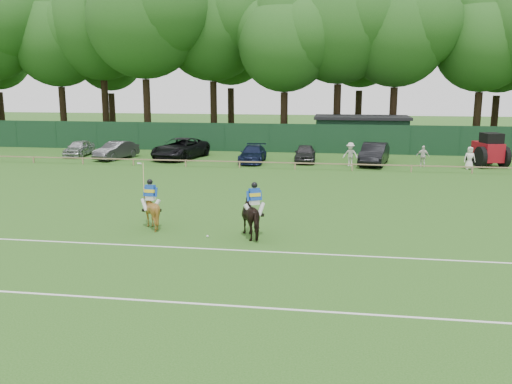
% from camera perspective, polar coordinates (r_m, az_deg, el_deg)
% --- Properties ---
extents(ground, '(160.00, 160.00, 0.00)m').
position_cam_1_polar(ground, '(21.23, -2.57, -5.29)').
color(ground, '#1E4C14').
rests_on(ground, ground).
extents(horse_dark, '(1.74, 2.19, 1.69)m').
position_cam_1_polar(horse_dark, '(21.70, -0.17, -2.58)').
color(horse_dark, black).
rests_on(horse_dark, ground).
extents(horse_chestnut, '(1.35, 1.49, 1.53)m').
position_cam_1_polar(horse_chestnut, '(23.50, -11.01, -1.89)').
color(horse_chestnut, brown).
rests_on(horse_chestnut, ground).
extents(sedan_silver, '(1.78, 3.95, 1.32)m').
position_cam_1_polar(sedan_silver, '(47.51, -18.13, 4.42)').
color(sedan_silver, '#ADB0B2').
rests_on(sedan_silver, ground).
extents(sedan_grey, '(2.57, 4.48, 1.40)m').
position_cam_1_polar(sedan_grey, '(44.81, -14.50, 4.27)').
color(sedan_grey, '#333336').
rests_on(sedan_grey, ground).
extents(suv_black, '(4.02, 6.35, 1.63)m').
position_cam_1_polar(suv_black, '(44.02, -7.97, 4.56)').
color(suv_black, black).
rests_on(suv_black, ground).
extents(sedan_navy, '(1.89, 4.48, 1.29)m').
position_cam_1_polar(sedan_navy, '(41.58, -0.34, 4.02)').
color(sedan_navy, black).
rests_on(sedan_navy, ground).
extents(hatch_grey, '(1.71, 3.97, 1.34)m').
position_cam_1_polar(hatch_grey, '(41.94, 5.19, 4.07)').
color(hatch_grey, '#2B2A2C').
rests_on(hatch_grey, ground).
extents(estate_black, '(2.63, 5.15, 1.62)m').
position_cam_1_polar(estate_black, '(41.38, 12.33, 3.94)').
color(estate_black, black).
rests_on(estate_black, ground).
extents(spectator_left, '(1.24, 0.88, 1.73)m').
position_cam_1_polar(spectator_left, '(40.37, 9.91, 3.93)').
color(spectator_left, beige).
rests_on(spectator_left, ground).
extents(spectator_mid, '(0.95, 0.50, 1.55)m').
position_cam_1_polar(spectator_mid, '(41.26, 17.15, 3.62)').
color(spectator_mid, silver).
rests_on(spectator_mid, ground).
extents(spectator_right, '(0.81, 0.55, 1.61)m').
position_cam_1_polar(spectator_right, '(41.20, 21.57, 3.35)').
color(spectator_right, white).
rests_on(spectator_right, ground).
extents(rider_dark, '(0.88, 0.61, 1.41)m').
position_cam_1_polar(rider_dark, '(21.52, -0.16, -0.65)').
color(rider_dark, silver).
rests_on(rider_dark, ground).
extents(rider_chestnut, '(0.94, 0.61, 2.05)m').
position_cam_1_polar(rider_chestnut, '(23.34, -11.09, -0.20)').
color(rider_chestnut, silver).
rests_on(rider_chestnut, ground).
extents(polo_ball, '(0.09, 0.09, 0.09)m').
position_cam_1_polar(polo_ball, '(21.91, -5.12, -4.66)').
color(polo_ball, silver).
rests_on(polo_ball, ground).
extents(pitch_lines, '(60.00, 5.10, 0.01)m').
position_cam_1_polar(pitch_lines, '(17.98, -4.77, -8.48)').
color(pitch_lines, silver).
rests_on(pitch_lines, ground).
extents(pitch_rail, '(62.10, 0.10, 0.50)m').
position_cam_1_polar(pitch_rail, '(38.54, 2.65, 3.10)').
color(pitch_rail, '#997F5B').
rests_on(pitch_rail, ground).
extents(perimeter_fence, '(92.08, 0.08, 2.50)m').
position_cam_1_polar(perimeter_fence, '(47.33, 3.83, 5.67)').
color(perimeter_fence, '#14351E').
rests_on(perimeter_fence, ground).
extents(utility_shed, '(8.40, 4.40, 3.04)m').
position_cam_1_polar(utility_shed, '(50.16, 11.02, 6.15)').
color(utility_shed, '#14331E').
rests_on(utility_shed, ground).
extents(tree_row, '(96.00, 12.00, 21.00)m').
position_cam_1_polar(tree_row, '(55.29, 6.61, 5.18)').
color(tree_row, '#26561C').
rests_on(tree_row, ground).
extents(tractor, '(2.58, 3.31, 2.48)m').
position_cam_1_polar(tractor, '(42.93, 23.30, 4.02)').
color(tractor, maroon).
rests_on(tractor, ground).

